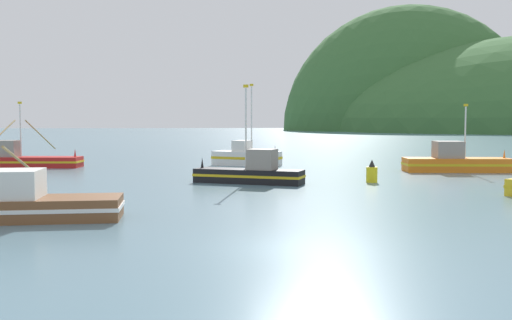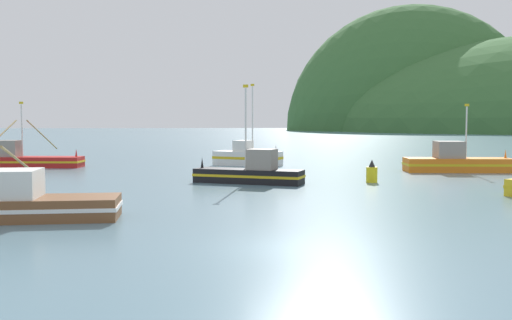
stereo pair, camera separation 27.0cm
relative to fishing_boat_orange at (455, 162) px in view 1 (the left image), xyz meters
The scene contains 7 objects.
ground_plane 32.48m from the fishing_boat_orange, 121.58° to the right, with size 600.00×600.00×0.00m, color slate.
hill_far_right 205.70m from the fishing_boat_orange, 72.69° to the left, with size 105.75×84.60×103.41m, color #386633.
fishing_boat_orange is the anchor object (origin of this frame).
fishing_boat_red 37.65m from the fishing_boat_orange, 169.47° to the left, with size 10.70×17.39×5.83m.
fishing_boat_black 18.77m from the fishing_boat_orange, 155.47° to the right, with size 7.50×4.54×6.53m.
fishing_boat_white 18.32m from the fishing_boat_orange, 155.23° to the left, with size 6.60×4.99×7.51m.
channel_buoy 11.86m from the fishing_boat_orange, 138.98° to the right, with size 0.75×0.75×1.55m.
Camera 1 is at (-2.33, -18.92, 4.18)m, focal length 41.32 mm.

